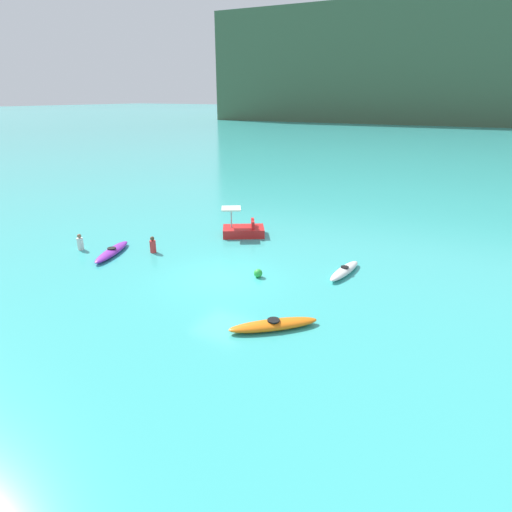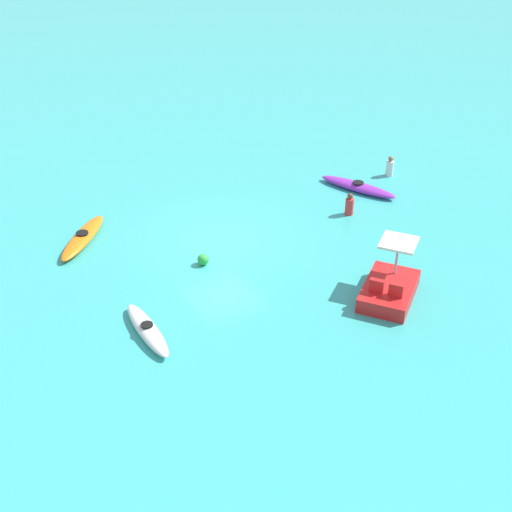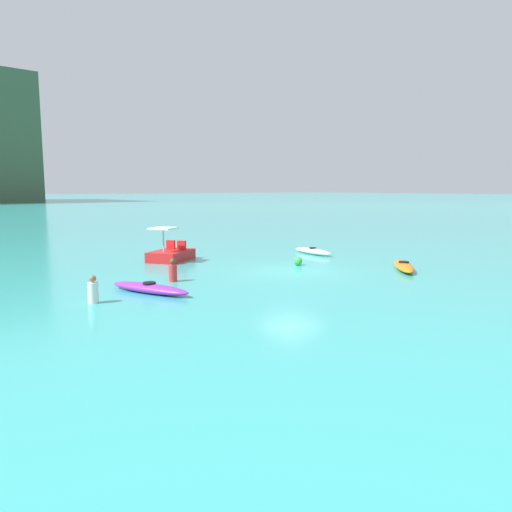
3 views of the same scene
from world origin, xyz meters
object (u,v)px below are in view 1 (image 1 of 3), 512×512
object	(u,v)px
kayak_white	(344,271)
buoy_green	(258,273)
pedal_boat_red	(243,230)
person_by_kayaks	(80,243)
kayak_purple	(112,252)
kayak_orange	(273,325)
person_near_shore	(153,245)

from	to	relation	value
kayak_white	buoy_green	distance (m)	4.02
pedal_boat_red	person_by_kayaks	distance (m)	9.00
kayak_purple	person_by_kayaks	world-z (taller)	person_by_kayaks
kayak_orange	pedal_boat_red	distance (m)	10.93
pedal_boat_red	buoy_green	world-z (taller)	pedal_boat_red
kayak_purple	pedal_boat_red	size ratio (longest dim) A/B	1.19
kayak_orange	buoy_green	xyz separation A→B (m)	(-2.78, 3.73, 0.03)
buoy_green	person_near_shore	xyz separation A→B (m)	(-6.42, 0.07, 0.19)
buoy_green	person_near_shore	distance (m)	6.43
person_near_shore	person_by_kayaks	world-z (taller)	same
kayak_white	person_near_shore	size ratio (longest dim) A/B	3.26
kayak_orange	person_near_shore	world-z (taller)	person_near_shore
kayak_purple	kayak_orange	size ratio (longest dim) A/B	1.19
kayak_white	kayak_orange	world-z (taller)	same
kayak_purple	person_near_shore	bearing A→B (deg)	39.29
kayak_purple	person_by_kayaks	bearing A→B (deg)	-171.49
pedal_boat_red	buoy_green	distance (m)	6.28
buoy_green	person_near_shore	bearing A→B (deg)	179.34
kayak_white	pedal_boat_red	world-z (taller)	pedal_boat_red
person_near_shore	person_by_kayaks	xyz separation A→B (m)	(-3.66, -1.63, 0.00)
pedal_boat_red	buoy_green	xyz separation A→B (m)	(3.86, -4.95, -0.14)
buoy_green	kayak_orange	bearing A→B (deg)	-53.35
pedal_boat_red	person_near_shore	size ratio (longest dim) A/B	3.22
kayak_purple	pedal_boat_red	distance (m)	7.48
kayak_white	person_by_kayaks	bearing A→B (deg)	-163.74
kayak_orange	pedal_boat_red	size ratio (longest dim) A/B	1.00
buoy_green	person_by_kayaks	world-z (taller)	person_by_kayaks
kayak_white	pedal_boat_red	xyz separation A→B (m)	(-7.14, 2.61, 0.17)
buoy_green	person_by_kayaks	size ratio (longest dim) A/B	0.45
kayak_white	buoy_green	world-z (taller)	buoy_green
kayak_orange	kayak_white	bearing A→B (deg)	85.33
pedal_boat_red	person_by_kayaks	xyz separation A→B (m)	(-6.22, -6.50, 0.05)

